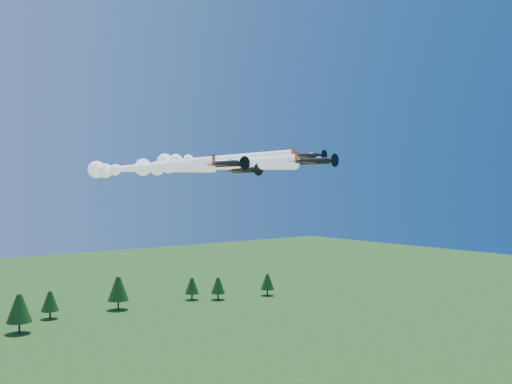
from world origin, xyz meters
TOP-DOWN VIEW (x-y plane):
  - plane_lead at (-2.03, 19.02)m, footprint 12.71×51.38m
  - plane_left at (-12.08, 24.68)m, footprint 8.79×49.74m
  - plane_right at (5.60, 25.92)m, footprint 13.79×44.02m
  - plane_slot at (-0.38, 5.92)m, footprint 7.75×8.45m
  - treeline at (-1.83, 108.52)m, footprint 171.16×20.30m

SIDE VIEW (x-z plane):
  - treeline at x=-1.83m, z-range 0.64..12.45m
  - plane_slot at x=-0.38m, z-range 45.70..48.44m
  - plane_left at x=-12.08m, z-range 45.82..49.52m
  - plane_lead at x=-2.03m, z-range 46.36..50.06m
  - plane_right at x=5.60m, z-range 47.97..51.67m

